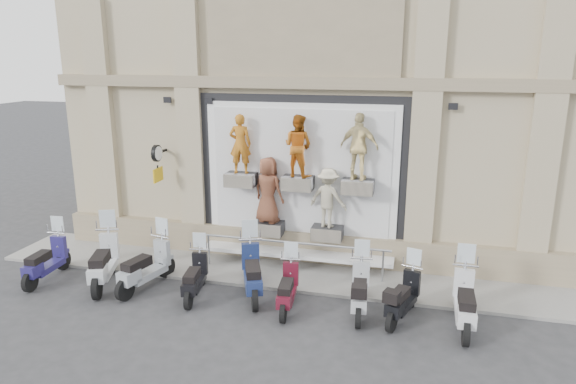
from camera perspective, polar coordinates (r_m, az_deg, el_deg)
name	(u,v)px	position (r m, az deg, el deg)	size (l,w,h in m)	color
ground	(271,311)	(11.74, -1.91, -13.09)	(90.00, 90.00, 0.00)	#303033
sidewalk	(293,272)	(13.55, 0.57, -8.89)	(16.00, 2.20, 0.08)	gray
building	(330,40)	(17.20, 4.64, 16.51)	(14.00, 8.60, 12.00)	tan
shop_vitrine	(302,180)	(13.39, 1.52, 1.36)	(5.60, 0.83, 4.30)	black
guard_rail	(292,258)	(13.29, 0.47, -7.39)	(5.06, 0.10, 0.93)	#9EA0A5
clock_sign_bracket	(157,159)	(14.42, -14.32, 3.63)	(0.10, 0.80, 1.02)	black
scooter_a	(45,252)	(14.29, -25.38, -6.05)	(0.54, 1.85, 1.50)	#1E1855
scooter_b	(103,252)	(13.41, -19.88, -6.29)	(0.62, 2.13, 1.73)	silver
scooter_c	(145,257)	(12.92, -15.59, -7.00)	(0.58, 1.99, 1.62)	gray
scooter_d	(195,269)	(12.28, -10.35, -8.42)	(0.50, 1.72, 1.39)	black
scooter_e	(252,263)	(12.11, -4.02, -7.84)	(0.60, 2.06, 1.67)	navy
scooter_f	(288,280)	(11.54, -0.05, -9.77)	(0.50, 1.70, 1.38)	#4D0D1B
scooter_g	(360,281)	(11.47, 8.04, -9.78)	(0.54, 1.84, 1.49)	#A5A8AC
scooter_h	(404,288)	(11.39, 12.73, -10.40)	(0.51, 1.75, 1.43)	black
scooter_i	(466,292)	(11.37, 19.16, -10.41)	(0.58, 1.99, 1.62)	silver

